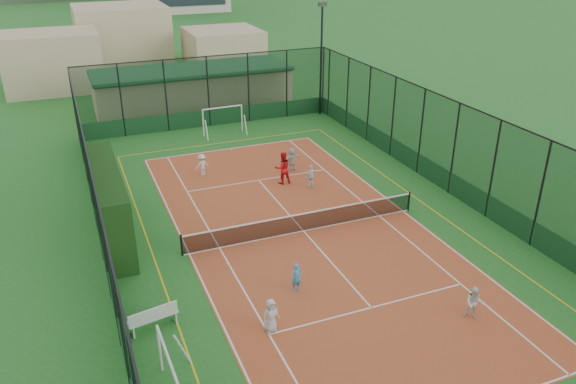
% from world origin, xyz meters
% --- Properties ---
extents(ground, '(300.00, 300.00, 0.00)m').
position_xyz_m(ground, '(0.00, 0.00, 0.00)').
color(ground, '#216223').
rests_on(ground, ground).
extents(court_slab, '(11.17, 23.97, 0.01)m').
position_xyz_m(court_slab, '(0.00, 0.00, 0.01)').
color(court_slab, '#A34E24').
rests_on(court_slab, ground).
extents(tennis_net, '(11.67, 0.12, 1.06)m').
position_xyz_m(tennis_net, '(0.00, 0.00, 0.53)').
color(tennis_net, black).
rests_on(tennis_net, ground).
extents(perimeter_fence, '(18.12, 34.12, 5.00)m').
position_xyz_m(perimeter_fence, '(0.00, 0.00, 2.50)').
color(perimeter_fence, black).
rests_on(perimeter_fence, ground).
extents(floodlight_ne, '(0.60, 0.26, 8.25)m').
position_xyz_m(floodlight_ne, '(8.60, 16.60, 4.12)').
color(floodlight_ne, black).
rests_on(floodlight_ne, ground).
extents(clubhouse, '(15.20, 7.20, 3.15)m').
position_xyz_m(clubhouse, '(0.00, 22.00, 1.57)').
color(clubhouse, tan).
rests_on(clubhouse, ground).
extents(hedge_left, '(1.13, 7.54, 3.30)m').
position_xyz_m(hedge_left, '(-8.30, 2.95, 1.65)').
color(hedge_left, black).
rests_on(hedge_left, ground).
extents(white_bench, '(1.85, 0.81, 1.01)m').
position_xyz_m(white_bench, '(-7.80, -4.50, 0.50)').
color(white_bench, white).
rests_on(white_bench, ground).
extents(futsal_goal_near, '(2.80, 0.89, 1.79)m').
position_xyz_m(futsal_goal_near, '(-7.90, -8.09, 0.90)').
color(futsal_goal_near, white).
rests_on(futsal_goal_near, ground).
extents(futsal_goal_far, '(2.92, 0.94, 1.87)m').
position_xyz_m(futsal_goal_far, '(0.41, 15.00, 0.93)').
color(futsal_goal_far, white).
rests_on(futsal_goal_far, ground).
extents(child_near_left, '(0.69, 0.50, 1.30)m').
position_xyz_m(child_near_left, '(-3.97, -6.21, 0.66)').
color(child_near_left, silver).
rests_on(child_near_left, court_slab).
extents(child_near_mid, '(0.46, 0.32, 1.22)m').
position_xyz_m(child_near_mid, '(-2.18, -4.31, 0.62)').
color(child_near_mid, '#4591C3').
rests_on(child_near_mid, court_slab).
extents(child_near_right, '(0.80, 0.78, 1.30)m').
position_xyz_m(child_near_right, '(3.12, -8.30, 0.66)').
color(child_near_right, silver).
rests_on(child_near_right, court_slab).
extents(child_far_left, '(0.92, 0.64, 1.30)m').
position_xyz_m(child_far_left, '(-2.77, 8.30, 0.66)').
color(child_far_left, silver).
rests_on(child_far_left, court_slab).
extents(child_far_right, '(0.82, 0.50, 1.30)m').
position_xyz_m(child_far_right, '(2.36, 4.44, 0.66)').
color(child_far_right, white).
rests_on(child_far_right, court_slab).
extents(child_far_back, '(1.39, 0.71, 1.43)m').
position_xyz_m(child_far_back, '(2.27, 6.98, 0.73)').
color(child_far_back, silver).
rests_on(child_far_back, court_slab).
extents(coach, '(0.94, 0.75, 1.84)m').
position_xyz_m(coach, '(1.14, 5.53, 0.93)').
color(coach, red).
rests_on(coach, court_slab).
extents(tennis_balls, '(4.75, 1.07, 0.07)m').
position_xyz_m(tennis_balls, '(-0.96, 1.50, 0.04)').
color(tennis_balls, '#CCE033').
rests_on(tennis_balls, court_slab).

